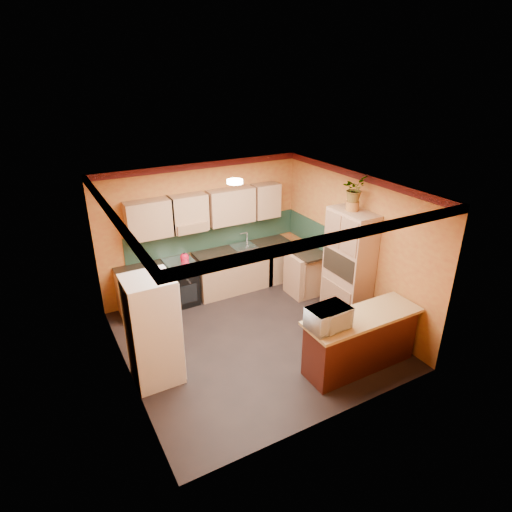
{
  "coord_description": "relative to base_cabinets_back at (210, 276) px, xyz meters",
  "views": [
    {
      "loc": [
        -2.95,
        -5.46,
        4.37
      ],
      "look_at": [
        0.3,
        0.45,
        1.35
      ],
      "focal_mm": 30.0,
      "sensor_mm": 36.0,
      "label": 1
    }
  ],
  "objects": [
    {
      "name": "room_shell",
      "position": [
        0.04,
        -1.52,
        1.65
      ],
      "size": [
        4.24,
        4.24,
        2.72
      ],
      "color": "black",
      "rests_on": "ground"
    },
    {
      "name": "base_cabinets_back",
      "position": [
        0.0,
        0.0,
        0.0
      ],
      "size": [
        3.65,
        0.6,
        0.88
      ],
      "primitive_type": "cube",
      "color": "tan",
      "rests_on": "ground"
    },
    {
      "name": "countertop_back",
      "position": [
        0.0,
        -0.0,
        0.46
      ],
      "size": [
        3.65,
        0.62,
        0.04
      ],
      "primitive_type": "cube",
      "color": "black",
      "rests_on": "base_cabinets_back"
    },
    {
      "name": "stove",
      "position": [
        -0.62,
        -0.0,
        0.02
      ],
      "size": [
        0.58,
        0.58,
        0.91
      ],
      "primitive_type": "cube",
      "color": "black",
      "rests_on": "ground"
    },
    {
      "name": "kettle",
      "position": [
        -0.53,
        -0.05,
        0.56
      ],
      "size": [
        0.21,
        0.21,
        0.18
      ],
      "primitive_type": null,
      "rotation": [
        0.0,
        0.0,
        -0.32
      ],
      "color": "red",
      "rests_on": "stove"
    },
    {
      "name": "sink",
      "position": [
        0.77,
        0.0,
        0.5
      ],
      "size": [
        0.48,
        0.4,
        0.03
      ],
      "primitive_type": "cube",
      "color": "silver",
      "rests_on": "countertop_back"
    },
    {
      "name": "base_cabinets_right",
      "position": [
        1.82,
        -0.84,
        0.0
      ],
      "size": [
        0.6,
        0.8,
        0.88
      ],
      "primitive_type": "cube",
      "color": "tan",
      "rests_on": "ground"
    },
    {
      "name": "countertop_right",
      "position": [
        1.82,
        -0.84,
        0.46
      ],
      "size": [
        0.62,
        0.8,
        0.04
      ],
      "primitive_type": "cube",
      "color": "black",
      "rests_on": "base_cabinets_right"
    },
    {
      "name": "fridge",
      "position": [
        -1.73,
        -1.97,
        0.41
      ],
      "size": [
        0.68,
        0.66,
        1.7
      ],
      "primitive_type": "cube",
      "color": "white",
      "rests_on": "ground"
    },
    {
      "name": "pantry",
      "position": [
        1.87,
        -1.99,
        0.61
      ],
      "size": [
        0.48,
        0.9,
        2.1
      ],
      "primitive_type": "cube",
      "color": "tan",
      "rests_on": "ground"
    },
    {
      "name": "fern_pot",
      "position": [
        1.87,
        -1.94,
        1.74
      ],
      "size": [
        0.22,
        0.22,
        0.16
      ],
      "primitive_type": "cylinder",
      "color": "#975924",
      "rests_on": "pantry"
    },
    {
      "name": "fern",
      "position": [
        1.87,
        -1.94,
        2.04
      ],
      "size": [
        0.49,
        0.46,
        0.44
      ],
      "primitive_type": "imported",
      "rotation": [
        0.0,
        0.0,
        0.39
      ],
      "color": "tan",
      "rests_on": "fern_pot"
    },
    {
      "name": "breakfast_bar",
      "position": [
        1.13,
        -3.23,
        0.0
      ],
      "size": [
        1.8,
        0.55,
        0.88
      ],
      "primitive_type": "cube",
      "color": "#441810",
      "rests_on": "ground"
    },
    {
      "name": "bar_top",
      "position": [
        1.13,
        -3.23,
        0.47
      ],
      "size": [
        1.9,
        0.65,
        0.05
      ],
      "primitive_type": "cube",
      "color": "tan",
      "rests_on": "breakfast_bar"
    },
    {
      "name": "microwave",
      "position": [
        0.46,
        -3.23,
        0.65
      ],
      "size": [
        0.61,
        0.43,
        0.33
      ],
      "primitive_type": "imported",
      "rotation": [
        0.0,
        0.0,
        0.05
      ],
      "color": "white",
      "rests_on": "bar_top"
    }
  ]
}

